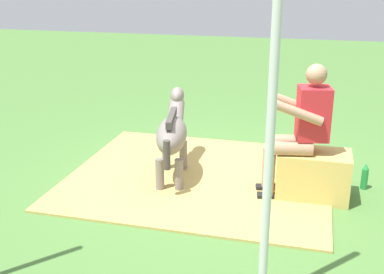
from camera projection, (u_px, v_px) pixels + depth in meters
ground_plane at (217, 180)px, 5.37m from camera, size 24.00×24.00×0.00m
hay_patch at (200, 176)px, 5.43m from camera, size 2.84×2.47×0.02m
hay_bale at (313, 175)px, 4.89m from camera, size 0.71×0.44×0.48m
person_seated at (300, 126)px, 4.75m from camera, size 0.70×0.50×1.36m
pony_standing at (173, 132)px, 5.28m from camera, size 0.48×1.34×0.89m
soda_bottle at (365, 177)px, 5.10m from camera, size 0.07×0.07×0.29m
tent_pole_left at (270, 132)px, 2.98m from camera, size 0.06×0.06×2.50m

